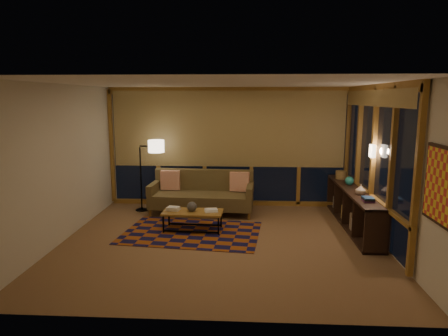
# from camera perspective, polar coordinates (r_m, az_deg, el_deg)

# --- Properties ---
(floor) EXTENTS (5.50, 5.00, 0.01)m
(floor) POSITION_cam_1_polar(r_m,az_deg,el_deg) (7.05, -0.40, -10.46)
(floor) COLOR #996B48
(floor) RESTS_ON ground
(ceiling) EXTENTS (5.50, 5.00, 0.01)m
(ceiling) POSITION_cam_1_polar(r_m,az_deg,el_deg) (6.61, -0.43, 12.03)
(ceiling) COLOR white
(ceiling) RESTS_ON walls
(walls) EXTENTS (5.51, 5.01, 2.70)m
(walls) POSITION_cam_1_polar(r_m,az_deg,el_deg) (6.70, -0.42, 0.41)
(walls) COLOR beige
(walls) RESTS_ON floor
(window_wall_back) EXTENTS (5.30, 0.16, 2.60)m
(window_wall_back) POSITION_cam_1_polar(r_m,az_deg,el_deg) (9.10, 0.57, 2.97)
(window_wall_back) COLOR #B2873A
(window_wall_back) RESTS_ON walls
(window_wall_right) EXTENTS (0.16, 3.70, 2.60)m
(window_wall_right) POSITION_cam_1_polar(r_m,az_deg,el_deg) (7.62, 20.44, 0.95)
(window_wall_right) COLOR #B2873A
(window_wall_right) RESTS_ON walls
(wall_art) EXTENTS (0.06, 0.74, 0.94)m
(wall_art) POSITION_cam_1_polar(r_m,az_deg,el_deg) (5.36, 28.43, -2.15)
(wall_art) COLOR red
(wall_art) RESTS_ON walls
(wall_sconce) EXTENTS (0.12, 0.18, 0.22)m
(wall_sconce) POSITION_cam_1_polar(r_m,az_deg,el_deg) (7.43, 20.43, 2.29)
(wall_sconce) COLOR #FFE6C1
(wall_sconce) RESTS_ON walls
(sofa) EXTENTS (2.23, 1.00, 0.89)m
(sofa) POSITION_cam_1_polar(r_m,az_deg,el_deg) (8.60, -3.20, -3.60)
(sofa) COLOR brown
(sofa) RESTS_ON floor
(pillow_left) EXTENTS (0.42, 0.14, 0.42)m
(pillow_left) POSITION_cam_1_polar(r_m,az_deg,el_deg) (8.89, -7.66, -1.82)
(pillow_left) COLOR #D7461C
(pillow_left) RESTS_ON sofa
(pillow_right) EXTENTS (0.43, 0.20, 0.42)m
(pillow_right) POSITION_cam_1_polar(r_m,az_deg,el_deg) (8.65, 2.24, -2.08)
(pillow_right) COLOR #D7461C
(pillow_right) RESTS_ON sofa
(area_rug) EXTENTS (2.63, 1.90, 0.01)m
(area_rug) POSITION_cam_1_polar(r_m,az_deg,el_deg) (7.50, -4.66, -9.19)
(area_rug) COLOR #894012
(area_rug) RESTS_ON floor
(coffee_table) EXTENTS (1.14, 0.57, 0.37)m
(coffee_table) POSITION_cam_1_polar(r_m,az_deg,el_deg) (7.58, -4.47, -7.53)
(coffee_table) COLOR #B2873A
(coffee_table) RESTS_ON floor
(book_stack_a) EXTENTS (0.27, 0.23, 0.07)m
(book_stack_a) POSITION_cam_1_polar(r_m,az_deg,el_deg) (7.62, -7.26, -5.76)
(book_stack_a) COLOR white
(book_stack_a) RESTS_ON coffee_table
(book_stack_b) EXTENTS (0.28, 0.24, 0.05)m
(book_stack_b) POSITION_cam_1_polar(r_m,az_deg,el_deg) (7.48, -1.85, -6.07)
(book_stack_b) COLOR white
(book_stack_b) RESTS_ON coffee_table
(ceramic_pot) EXTENTS (0.21, 0.21, 0.19)m
(ceramic_pot) POSITION_cam_1_polar(r_m,az_deg,el_deg) (7.51, -4.61, -5.48)
(ceramic_pot) COLOR black
(ceramic_pot) RESTS_ON coffee_table
(floor_lamp) EXTENTS (0.54, 0.36, 1.58)m
(floor_lamp) POSITION_cam_1_polar(r_m,az_deg,el_deg) (8.92, -11.81, -1.04)
(floor_lamp) COLOR black
(floor_lamp) RESTS_ON floor
(bookshelf) EXTENTS (0.40, 2.95, 0.74)m
(bookshelf) POSITION_cam_1_polar(r_m,az_deg,el_deg) (8.14, 17.92, -5.42)
(bookshelf) COLOR black
(bookshelf) RESTS_ON floor
(basket) EXTENTS (0.27, 0.27, 0.17)m
(basket) POSITION_cam_1_polar(r_m,az_deg,el_deg) (8.99, 16.37, -0.95)
(basket) COLOR olive
(basket) RESTS_ON bookshelf
(teal_bowl) EXTENTS (0.18, 0.18, 0.18)m
(teal_bowl) POSITION_cam_1_polar(r_m,az_deg,el_deg) (8.38, 17.48, -1.77)
(teal_bowl) COLOR #207D74
(teal_bowl) RESTS_ON bookshelf
(vase) EXTENTS (0.21, 0.21, 0.19)m
(vase) POSITION_cam_1_polar(r_m,az_deg,el_deg) (7.62, 18.92, -2.94)
(vase) COLOR #BBA590
(vase) RESTS_ON bookshelf
(shelf_book_stack) EXTENTS (0.26, 0.31, 0.08)m
(shelf_book_stack) POSITION_cam_1_polar(r_m,az_deg,el_deg) (7.20, 19.89, -4.20)
(shelf_book_stack) COLOR white
(shelf_book_stack) RESTS_ON bookshelf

